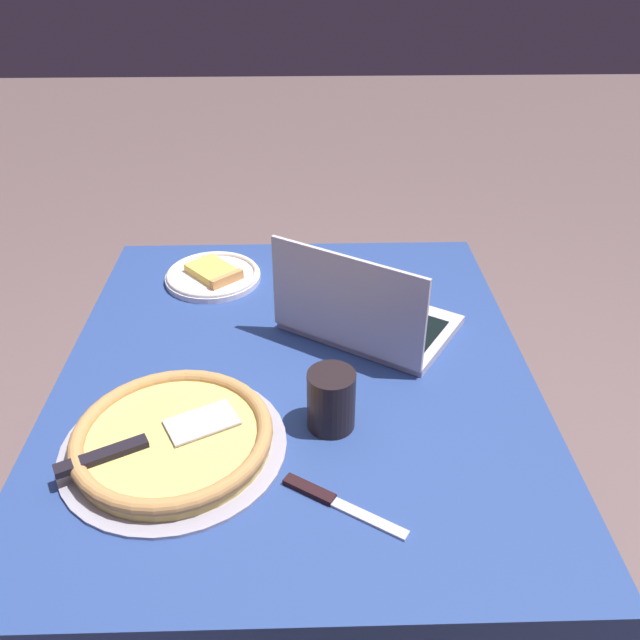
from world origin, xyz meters
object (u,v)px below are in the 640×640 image
at_px(drink_cup, 331,399).
at_px(pizza_tray, 173,438).
at_px(dining_table, 297,401).
at_px(laptop, 364,316).
at_px(pizza_plate, 213,275).
at_px(table_knife, 331,500).

bearing_deg(drink_cup, pizza_tray, 100.71).
distance_m(dining_table, drink_cup, 0.23).
relative_size(pizza_tray, drink_cup, 3.41).
bearing_deg(laptop, dining_table, 128.71).
xyz_separation_m(dining_table, drink_cup, (-0.17, -0.06, 0.14)).
distance_m(pizza_plate, pizza_tray, 0.57).
height_order(laptop, drink_cup, laptop).
xyz_separation_m(pizza_plate, pizza_tray, (-0.57, 0.00, 0.01)).
bearing_deg(pizza_tray, laptop, -46.22).
distance_m(table_knife, drink_cup, 0.18).
distance_m(dining_table, laptop, 0.22).
relative_size(laptop, pizza_plate, 1.79).
bearing_deg(table_knife, laptop, -10.81).
height_order(pizza_plate, drink_cup, drink_cup).
height_order(dining_table, pizza_tray, pizza_tray).
distance_m(dining_table, table_knife, 0.36).
relative_size(laptop, drink_cup, 3.71).
xyz_separation_m(laptop, table_knife, (-0.45, 0.09, -0.04)).
bearing_deg(laptop, pizza_tray, 133.78).
relative_size(pizza_tray, table_knife, 2.02).
xyz_separation_m(laptop, pizza_tray, (-0.33, 0.34, -0.02)).
distance_m(laptop, table_knife, 0.46).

